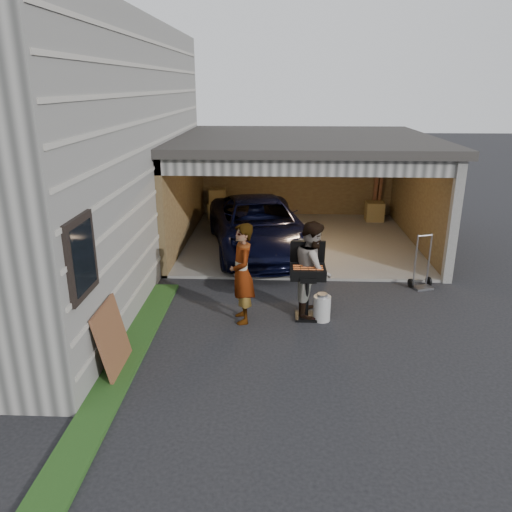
{
  "coord_description": "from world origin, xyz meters",
  "views": [
    {
      "loc": [
        0.12,
        -6.93,
        4.17
      ],
      "look_at": [
        -0.26,
        1.81,
        1.15
      ],
      "focal_mm": 35.0,
      "sensor_mm": 36.0,
      "label": 1
    }
  ],
  "objects_px": {
    "man": "(313,268)",
    "propane_tank": "(322,308)",
    "woman": "(242,274)",
    "bbq_grill": "(308,275)",
    "hand_truck": "(422,278)",
    "minivan": "(259,228)",
    "plywood_panel": "(113,339)"
  },
  "relations": [
    {
      "from": "propane_tank",
      "to": "hand_truck",
      "type": "distance_m",
      "value": 2.84
    },
    {
      "from": "woman",
      "to": "hand_truck",
      "type": "bearing_deg",
      "value": 102.45
    },
    {
      "from": "plywood_panel",
      "to": "minivan",
      "type": "bearing_deg",
      "value": 70.84
    },
    {
      "from": "man",
      "to": "propane_tank",
      "type": "relative_size",
      "value": 3.8
    },
    {
      "from": "woman",
      "to": "plywood_panel",
      "type": "bearing_deg",
      "value": -58.39
    },
    {
      "from": "man",
      "to": "bbq_grill",
      "type": "distance_m",
      "value": 0.23
    },
    {
      "from": "bbq_grill",
      "to": "propane_tank",
      "type": "distance_m",
      "value": 0.69
    },
    {
      "from": "hand_truck",
      "to": "woman",
      "type": "bearing_deg",
      "value": -172.46
    },
    {
      "from": "minivan",
      "to": "plywood_panel",
      "type": "relative_size",
      "value": 4.47
    },
    {
      "from": "man",
      "to": "plywood_panel",
      "type": "height_order",
      "value": "man"
    },
    {
      "from": "plywood_panel",
      "to": "woman",
      "type": "bearing_deg",
      "value": 44.27
    },
    {
      "from": "plywood_panel",
      "to": "propane_tank",
      "type": "bearing_deg",
      "value": 29.47
    },
    {
      "from": "propane_tank",
      "to": "hand_truck",
      "type": "height_order",
      "value": "hand_truck"
    },
    {
      "from": "woman",
      "to": "propane_tank",
      "type": "xyz_separation_m",
      "value": [
        1.47,
        0.08,
        -0.69
      ]
    },
    {
      "from": "plywood_panel",
      "to": "hand_truck",
      "type": "distance_m",
      "value": 6.64
    },
    {
      "from": "minivan",
      "to": "hand_truck",
      "type": "height_order",
      "value": "minivan"
    },
    {
      "from": "bbq_grill",
      "to": "propane_tank",
      "type": "height_order",
      "value": "bbq_grill"
    },
    {
      "from": "minivan",
      "to": "plywood_panel",
      "type": "distance_m",
      "value": 6.07
    },
    {
      "from": "man",
      "to": "propane_tank",
      "type": "distance_m",
      "value": 0.76
    },
    {
      "from": "man",
      "to": "propane_tank",
      "type": "height_order",
      "value": "man"
    },
    {
      "from": "bbq_grill",
      "to": "plywood_panel",
      "type": "height_order",
      "value": "bbq_grill"
    },
    {
      "from": "minivan",
      "to": "man",
      "type": "bearing_deg",
      "value": -83.62
    },
    {
      "from": "minivan",
      "to": "woman",
      "type": "relative_size",
      "value": 2.61
    },
    {
      "from": "hand_truck",
      "to": "propane_tank",
      "type": "bearing_deg",
      "value": -161.19
    },
    {
      "from": "propane_tank",
      "to": "plywood_panel",
      "type": "distance_m",
      "value": 3.82
    },
    {
      "from": "bbq_grill",
      "to": "hand_truck",
      "type": "xyz_separation_m",
      "value": [
        2.56,
        1.57,
        -0.63
      ]
    },
    {
      "from": "woman",
      "to": "plywood_panel",
      "type": "distance_m",
      "value": 2.6
    },
    {
      "from": "bbq_grill",
      "to": "minivan",
      "type": "bearing_deg",
      "value": 105.5
    },
    {
      "from": "woman",
      "to": "propane_tank",
      "type": "height_order",
      "value": "woman"
    },
    {
      "from": "bbq_grill",
      "to": "man",
      "type": "bearing_deg",
      "value": 62.56
    },
    {
      "from": "minivan",
      "to": "man",
      "type": "relative_size",
      "value": 2.69
    },
    {
      "from": "man",
      "to": "plywood_panel",
      "type": "relative_size",
      "value": 1.66
    }
  ]
}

